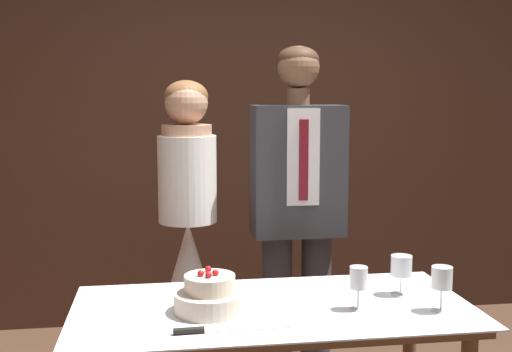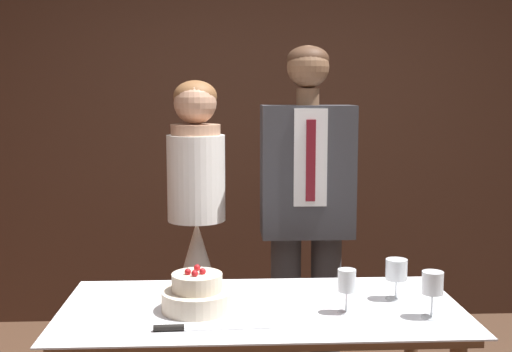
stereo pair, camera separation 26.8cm
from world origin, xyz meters
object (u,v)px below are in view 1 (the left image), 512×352
Objects in this scene: cake_table at (273,332)px; tiered_cake at (210,296)px; wine_glass_near at (401,267)px; bride at (189,289)px; groom at (297,205)px; wine_glass_middle at (442,279)px; wine_glass_far at (359,281)px; cake_knife at (209,330)px.

tiered_cake is at bearing -174.00° from cake_table.
cake_table is at bearing -173.61° from wine_glass_near.
wine_glass_near is 0.10× the size of bride.
groom reaches higher than tiered_cake.
wine_glass_middle is 0.29m from wine_glass_far.
wine_glass_near is 0.82m from groom.
cake_knife is 0.22× the size of groom.
wine_glass_near is at bearing 18.11° from cake_knife.
groom reaches higher than wine_glass_far.
cake_knife is (-0.25, -0.22, 0.10)m from cake_table.
wine_glass_far is 0.10× the size of bride.
bride reaches higher than wine_glass_near.
groom is at bearing 107.16° from wine_glass_near.
tiered_cake is at bearing 82.52° from cake_knife.
tiered_cake is 0.75m from wine_glass_near.
wine_glass_near is at bearing -44.91° from bride.
tiered_cake is 0.82m from wine_glass_middle.
tiered_cake is at bearing -120.36° from groom.
bride is 0.91× the size of groom.
groom is (0.27, 0.83, 0.32)m from cake_table.
groom is (0.50, 0.85, 0.17)m from tiered_cake.
cake_table is 5.69× the size of tiered_cake.
cake_knife is 0.81m from wine_glass_near.
cake_table is at bearing 6.00° from tiered_cake.
wine_glass_near is at bearing 6.26° from tiered_cake.
bride reaches higher than cake_table.
wine_glass_far is at bearing 168.50° from wine_glass_middle.
tiered_cake is 0.66× the size of cake_knife.
wine_glass_near is (0.76, 0.28, 0.10)m from cake_knife.
groom is at bearing 61.57° from cake_knife.
bride reaches higher than cake_knife.
cake_table is 0.82× the size of groom.
wine_glass_far is 1.11m from bride.
wine_glass_near is 1.13m from bride.
cake_table is 0.55m from wine_glass_near.
cake_knife is at bearing -174.50° from wine_glass_middle.
cake_table is 9.21× the size of wine_glass_far.
bride reaches higher than wine_glass_middle.
cake_knife is 0.57m from wine_glass_far.
cake_knife is at bearing -88.99° from bride.
groom is (-0.03, 0.92, 0.11)m from wine_glass_far.
tiered_cake is 0.16× the size of bride.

